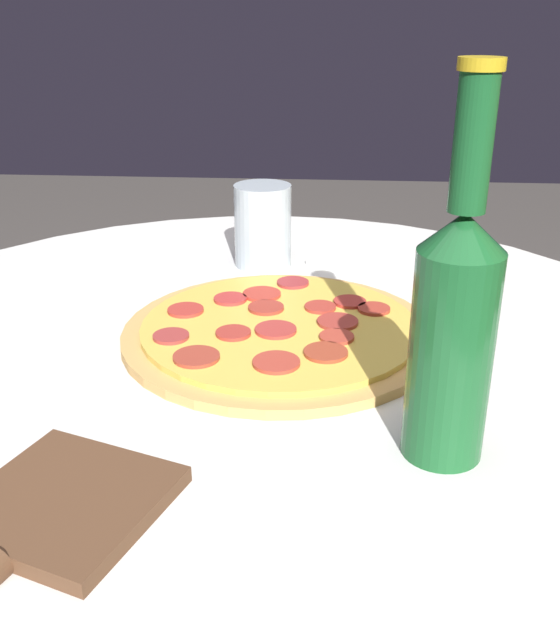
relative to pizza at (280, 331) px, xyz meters
The scene contains 6 objects.
table 0.17m from the pizza, 77.91° to the right, with size 0.94×0.94×0.73m.
pizza is the anchor object (origin of this frame).
beer_bottle 0.26m from the pizza, 35.37° to the left, with size 0.06×0.06×0.28m.
pizza_paddle 0.35m from the pizza, 23.19° to the right, with size 0.28×0.16×0.02m.
drinking_glass 0.23m from the pizza, behind, with size 0.07×0.07×0.11m.
napkin 0.28m from the pizza, 165.53° to the left, with size 0.12×0.10×0.01m.
Camera 1 is at (0.66, 0.07, 1.04)m, focal length 40.00 mm.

